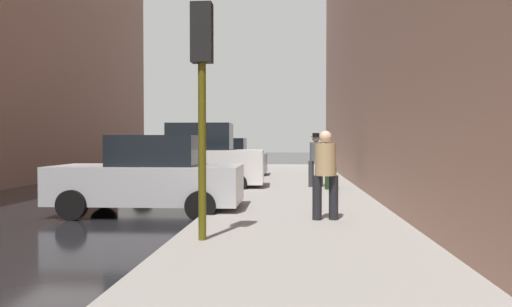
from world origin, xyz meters
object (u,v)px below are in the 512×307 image
Objects in this scene: parked_silver_sedan at (150,177)px; pedestrian_with_beanie at (316,157)px; rolling_suitcase at (331,178)px; parked_white_van at (196,160)px; traffic_light at (202,69)px; parked_gray_coupe at (221,159)px; pedestrian_in_tan_coat at (325,170)px; fire_hydrant at (255,172)px.

pedestrian_with_beanie is (3.99, 5.51, 0.29)m from parked_silver_sedan.
parked_silver_sedan is 4.06× the size of rolling_suitcase.
parked_white_van is 1.30× the size of traffic_light.
parked_gray_coupe is 2.46× the size of pedestrian_in_tan_coat.
parked_silver_sedan is at bearing -125.88° from pedestrian_with_beanie.
pedestrian_in_tan_coat is (2.05, -9.09, 0.61)m from fire_hydrant.
pedestrian_in_tan_coat is (2.00, 2.10, -1.65)m from traffic_light.
parked_gray_coupe is (0.00, 11.08, 0.00)m from parked_silver_sedan.
pedestrian_in_tan_coat is at bearing 46.33° from traffic_light.
parked_gray_coupe is 3.90m from fire_hydrant.
fire_hydrant is at bearing 76.72° from parked_silver_sedan.
parked_white_van is at bearing -128.31° from fire_hydrant.
pedestrian_with_beanie is at bearing 122.56° from rolling_suitcase.
parked_white_van reaches higher than fire_hydrant.
parked_gray_coupe is at bearing 107.10° from pedestrian_in_tan_coat.
pedestrian_in_tan_coat is (-0.13, -6.96, -0.03)m from pedestrian_with_beanie.
parked_white_van reaches higher than pedestrian_in_tan_coat.
parked_gray_coupe is 1.17× the size of traffic_light.
pedestrian_with_beanie reaches higher than pedestrian_in_tan_coat.
pedestrian_with_beanie reaches higher than parked_gray_coupe.
traffic_light is 9.44m from pedestrian_with_beanie.
parked_silver_sedan is at bearing 159.43° from pedestrian_in_tan_coat.
parked_gray_coupe is at bearing 117.65° from fire_hydrant.
parked_gray_coupe is (0.00, 5.73, -0.18)m from parked_white_van.
parked_gray_coupe is 7.68m from rolling_suitcase.
pedestrian_with_beanie is 1.71× the size of rolling_suitcase.
parked_white_van is at bearing 90.00° from parked_silver_sedan.
parked_gray_coupe is 13.11m from pedestrian_in_tan_coat.
parked_white_van is 4.49m from rolling_suitcase.
parked_white_van is (-0.00, 5.36, 0.18)m from parked_silver_sedan.
traffic_light is 2.11× the size of pedestrian_in_tan_coat.
rolling_suitcase is (4.43, -0.54, -0.54)m from parked_white_van.
parked_silver_sedan reaches higher than fire_hydrant.
traffic_light is at bearing -89.74° from fire_hydrant.
rolling_suitcase is at bearing 72.90° from traffic_light.
parked_white_van reaches higher than pedestrian_with_beanie.
pedestrian_with_beanie is (3.99, -5.57, 0.29)m from parked_gray_coupe.
pedestrian_with_beanie is at bearing -54.42° from parked_gray_coupe.
fire_hydrant is (1.80, 7.64, -0.35)m from parked_silver_sedan.
pedestrian_with_beanie is at bearing 2.20° from parked_white_van.
traffic_light reaches higher than parked_gray_coupe.
pedestrian_in_tan_coat is at bearing -20.57° from parked_silver_sedan.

